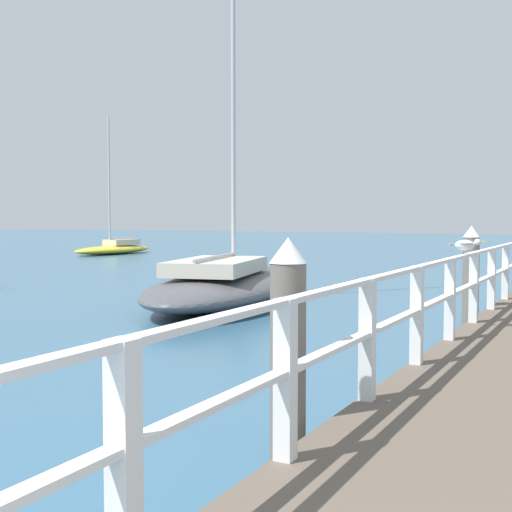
% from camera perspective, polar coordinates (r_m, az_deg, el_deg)
% --- Properties ---
extents(pier_railing, '(0.12, 22.71, 1.04)m').
position_cam_1_polar(pier_railing, '(12.12, 19.13, -1.20)').
color(pier_railing, white).
rests_on(pier_railing, pier_deck).
extents(dock_piling_near, '(0.29, 0.29, 1.81)m').
position_cam_1_polar(dock_piling_near, '(5.32, 2.69, -8.08)').
color(dock_piling_near, '#6B6056').
rests_on(dock_piling_near, ground_plane).
extents(dock_piling_far, '(0.29, 0.29, 1.81)m').
position_cam_1_polar(dock_piling_far, '(12.42, 17.55, -1.70)').
color(dock_piling_far, '#6B6056').
rests_on(dock_piling_far, ground_plane).
extents(seagull_foreground, '(0.44, 0.27, 0.21)m').
position_cam_1_polar(seagull_foreground, '(9.80, 17.14, 0.92)').
color(seagull_foreground, white).
rests_on(seagull_foreground, pier_railing).
extents(boat_1, '(1.86, 5.52, 7.12)m').
position_cam_1_polar(boat_1, '(36.62, -11.77, 0.67)').
color(boat_1, gold).
rests_on(boat_1, ground_plane).
extents(boat_3, '(4.70, 8.50, 9.64)m').
position_cam_1_polar(boat_3, '(15.71, -2.36, -2.29)').
color(boat_3, '#4C4C51').
rests_on(boat_3, ground_plane).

